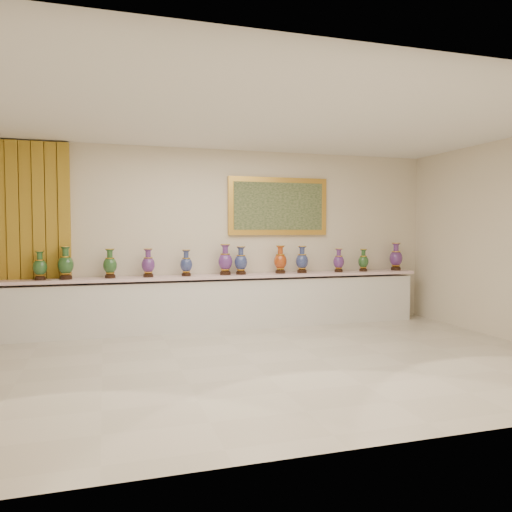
% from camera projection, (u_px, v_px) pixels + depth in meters
% --- Properties ---
extents(ground, '(8.00, 8.00, 0.00)m').
position_uv_depth(ground, '(254.00, 364.00, 6.11)').
color(ground, beige).
rests_on(ground, ground).
extents(room, '(8.00, 8.00, 8.00)m').
position_uv_depth(room, '(62.00, 234.00, 7.67)').
color(room, beige).
rests_on(room, ground).
extents(counter, '(7.28, 0.48, 0.90)m').
position_uv_depth(counter, '(214.00, 303.00, 8.25)').
color(counter, white).
rests_on(counter, ground).
extents(vase_1, '(0.22, 0.22, 0.44)m').
position_uv_depth(vase_1, '(40.00, 267.00, 7.40)').
color(vase_1, black).
rests_on(vase_1, counter).
extents(vase_2, '(0.25, 0.25, 0.50)m').
position_uv_depth(vase_2, '(66.00, 264.00, 7.51)').
color(vase_2, black).
rests_on(vase_2, counter).
extents(vase_3, '(0.21, 0.21, 0.45)m').
position_uv_depth(vase_3, '(110.00, 265.00, 7.71)').
color(vase_3, black).
rests_on(vase_3, counter).
extents(vase_4, '(0.25, 0.25, 0.45)m').
position_uv_depth(vase_4, '(148.00, 264.00, 7.87)').
color(vase_4, black).
rests_on(vase_4, counter).
extents(vase_5, '(0.21, 0.21, 0.43)m').
position_uv_depth(vase_5, '(186.00, 264.00, 8.04)').
color(vase_5, black).
rests_on(vase_5, counter).
extents(vase_6, '(0.28, 0.28, 0.51)m').
position_uv_depth(vase_6, '(225.00, 261.00, 8.25)').
color(vase_6, black).
rests_on(vase_6, counter).
extents(vase_7, '(0.28, 0.28, 0.47)m').
position_uv_depth(vase_7, '(241.00, 262.00, 8.33)').
color(vase_7, black).
rests_on(vase_7, counter).
extents(vase_8, '(0.25, 0.25, 0.48)m').
position_uv_depth(vase_8, '(280.00, 261.00, 8.54)').
color(vase_8, black).
rests_on(vase_8, counter).
extents(vase_9, '(0.29, 0.29, 0.47)m').
position_uv_depth(vase_9, '(302.00, 261.00, 8.64)').
color(vase_9, black).
rests_on(vase_9, counter).
extents(vase_10, '(0.23, 0.23, 0.42)m').
position_uv_depth(vase_10, '(339.00, 261.00, 8.83)').
color(vase_10, black).
rests_on(vase_10, counter).
extents(vase_11, '(0.22, 0.22, 0.40)m').
position_uv_depth(vase_11, '(363.00, 261.00, 8.98)').
color(vase_11, black).
rests_on(vase_11, counter).
extents(vase_12, '(0.28, 0.28, 0.51)m').
position_uv_depth(vase_12, '(396.00, 258.00, 9.22)').
color(vase_12, black).
rests_on(vase_12, counter).
extents(label_card, '(0.10, 0.06, 0.00)m').
position_uv_depth(label_card, '(55.00, 280.00, 7.39)').
color(label_card, white).
rests_on(label_card, counter).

